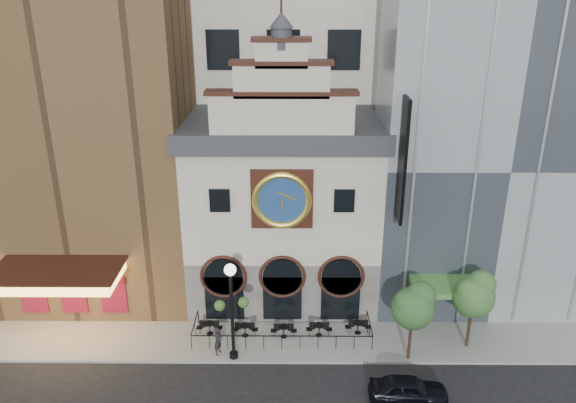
# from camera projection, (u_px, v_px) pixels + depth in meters

# --- Properties ---
(ground) EXTENTS (120.00, 120.00, 0.00)m
(ground) POSITION_uv_depth(u_px,v_px,m) (281.00, 364.00, 31.90)
(ground) COLOR black
(ground) RESTS_ON ground
(sidewalk) EXTENTS (44.00, 5.00, 0.15)m
(sidewalk) POSITION_uv_depth(u_px,v_px,m) (282.00, 337.00, 34.19)
(sidewalk) COLOR gray
(sidewalk) RESTS_ON ground
(clock_building) EXTENTS (12.60, 8.78, 18.65)m
(clock_building) POSITION_uv_depth(u_px,v_px,m) (283.00, 204.00, 36.68)
(clock_building) COLOR #605E5B
(clock_building) RESTS_ON ground
(theater_building) EXTENTS (14.00, 15.60, 25.00)m
(theater_building) POSITION_uv_depth(u_px,v_px,m) (84.00, 107.00, 36.53)
(theater_building) COLOR brown
(theater_building) RESTS_ON ground
(retail_building) EXTENTS (14.00, 14.40, 20.00)m
(retail_building) POSITION_uv_depth(u_px,v_px,m) (478.00, 144.00, 37.33)
(retail_building) COLOR gray
(retail_building) RESTS_ON ground
(cafe_railing) EXTENTS (10.60, 2.60, 0.90)m
(cafe_railing) POSITION_uv_depth(u_px,v_px,m) (282.00, 329.00, 33.99)
(cafe_railing) COLOR black
(cafe_railing) RESTS_ON sidewalk
(bistro_0) EXTENTS (1.58, 0.68, 0.90)m
(bistro_0) POSITION_uv_depth(u_px,v_px,m) (209.00, 327.00, 34.19)
(bistro_0) COLOR black
(bistro_0) RESTS_ON sidewalk
(bistro_1) EXTENTS (1.58, 0.68, 0.90)m
(bistro_1) POSITION_uv_depth(u_px,v_px,m) (245.00, 329.00, 33.99)
(bistro_1) COLOR black
(bistro_1) RESTS_ON sidewalk
(bistro_2) EXTENTS (1.58, 0.68, 0.90)m
(bistro_2) POSITION_uv_depth(u_px,v_px,m) (284.00, 330.00, 33.88)
(bistro_2) COLOR black
(bistro_2) RESTS_ON sidewalk
(bistro_3) EXTENTS (1.58, 0.68, 0.90)m
(bistro_3) POSITION_uv_depth(u_px,v_px,m) (319.00, 329.00, 34.02)
(bistro_3) COLOR black
(bistro_3) RESTS_ON sidewalk
(bistro_4) EXTENTS (1.58, 0.68, 0.90)m
(bistro_4) POSITION_uv_depth(u_px,v_px,m) (358.00, 327.00, 34.25)
(bistro_4) COLOR black
(bistro_4) RESTS_ON sidewalk
(car_right) EXTENTS (4.13, 1.81, 1.38)m
(car_right) POSITION_uv_depth(u_px,v_px,m) (409.00, 390.00, 28.90)
(car_right) COLOR black
(car_right) RESTS_ON ground
(pedestrian) EXTENTS (0.62, 0.75, 1.75)m
(pedestrian) POSITION_uv_depth(u_px,v_px,m) (218.00, 341.00, 32.23)
(pedestrian) COLOR black
(pedestrian) RESTS_ON sidewalk
(lamppost) EXTENTS (1.89, 0.94, 6.02)m
(lamppost) POSITION_uv_depth(u_px,v_px,m) (231.00, 301.00, 30.84)
(lamppost) COLOR black
(lamppost) RESTS_ON sidewalk
(tree_left) EXTENTS (2.48, 2.39, 4.78)m
(tree_left) POSITION_uv_depth(u_px,v_px,m) (414.00, 305.00, 30.90)
(tree_left) COLOR #382619
(tree_left) RESTS_ON sidewalk
(tree_right) EXTENTS (2.51, 2.42, 4.83)m
(tree_right) POSITION_uv_depth(u_px,v_px,m) (474.00, 294.00, 31.95)
(tree_right) COLOR #382619
(tree_right) RESTS_ON sidewalk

